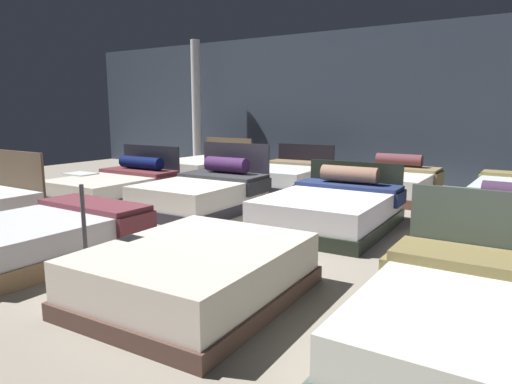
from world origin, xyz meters
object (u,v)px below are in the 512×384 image
(bed_8, at_px, (204,169))
(price_sign, at_px, (85,242))
(bed_2, at_px, (196,273))
(bed_6, at_px, (331,209))
(bed_9, at_px, (287,176))
(bed_1, at_px, (45,236))
(bed_3, at_px, (487,332))
(bed_4, at_px, (116,185))
(support_pillar, at_px, (196,106))
(bed_5, at_px, (204,194))
(bed_10, at_px, (389,183))

(bed_8, xyz_separation_m, price_sign, (3.36, -5.96, 0.17))
(bed_2, relative_size, bed_6, 0.91)
(bed_9, bearing_deg, bed_6, -54.23)
(bed_1, distance_m, bed_3, 4.51)
(bed_2, height_order, bed_4, bed_4)
(support_pillar, bearing_deg, bed_1, -63.18)
(bed_1, height_order, bed_2, bed_1)
(bed_2, distance_m, price_sign, 1.15)
(bed_4, height_order, bed_6, bed_4)
(bed_3, distance_m, support_pillar, 10.76)
(bed_2, height_order, bed_5, bed_5)
(bed_1, height_order, support_pillar, support_pillar)
(bed_3, distance_m, price_sign, 3.39)
(bed_6, xyz_separation_m, bed_9, (-2.21, 2.81, -0.03))
(bed_8, xyz_separation_m, support_pillar, (-1.33, 1.40, 1.51))
(bed_10, bearing_deg, bed_5, -127.62)
(bed_1, relative_size, bed_2, 1.07)
(bed_3, bearing_deg, bed_9, 128.41)
(bed_1, xyz_separation_m, bed_2, (2.25, -0.04, 0.01))
(bed_4, xyz_separation_m, bed_10, (4.39, 2.79, 0.02))
(bed_6, height_order, price_sign, price_sign)
(bed_4, bearing_deg, bed_8, 91.06)
(bed_10, xyz_separation_m, support_pillar, (-5.78, 1.33, 1.50))
(bed_10, bearing_deg, bed_6, -89.69)
(bed_5, height_order, price_sign, price_sign)
(bed_3, height_order, bed_6, bed_3)
(bed_1, relative_size, bed_5, 1.00)
(bed_6, bearing_deg, price_sign, -110.11)
(bed_4, xyz_separation_m, bed_9, (2.19, 2.81, -0.00))
(bed_9, bearing_deg, bed_5, -92.49)
(bed_4, relative_size, bed_6, 0.99)
(bed_3, bearing_deg, support_pillar, 139.16)
(bed_9, distance_m, price_sign, 6.14)
(bed_8, bearing_deg, price_sign, -58.54)
(bed_10, bearing_deg, bed_4, -147.45)
(bed_1, bearing_deg, price_sign, -14.80)
(bed_3, xyz_separation_m, bed_6, (-2.27, 2.84, -0.00))
(bed_9, bearing_deg, bed_3, -54.05)
(bed_1, bearing_deg, bed_5, 90.47)
(bed_8, bearing_deg, bed_1, -66.49)
(bed_4, relative_size, bed_8, 1.00)
(bed_3, xyz_separation_m, bed_9, (-4.48, 5.66, -0.04))
(bed_4, height_order, bed_10, bed_4)
(bed_3, bearing_deg, bed_4, 156.88)
(bed_1, height_order, bed_10, bed_10)
(bed_6, bearing_deg, bed_5, -179.94)
(bed_5, distance_m, bed_8, 3.58)
(bed_4, bearing_deg, bed_9, 51.93)
(bed_2, distance_m, bed_6, 2.94)
(bed_4, xyz_separation_m, bed_5, (2.19, -0.06, 0.05))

